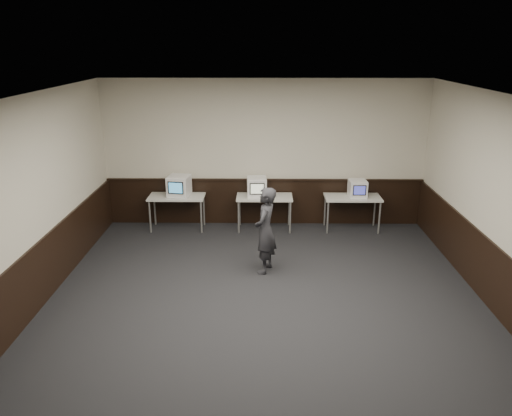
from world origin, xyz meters
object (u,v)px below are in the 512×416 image
at_px(emac_right, 358,189).
at_px(desk_left, 177,199).
at_px(desk_right, 353,200).
at_px(emac_left, 179,186).
at_px(emac_center, 257,187).
at_px(person, 265,230).
at_px(desk_center, 264,199).

bearing_deg(emac_right, desk_left, 177.92).
bearing_deg(desk_right, desk_left, 180.00).
distance_m(emac_left, emac_center, 1.67).
bearing_deg(desk_right, emac_center, 179.73).
bearing_deg(desk_left, desk_right, 0.00).
relative_size(desk_left, emac_center, 2.58).
relative_size(desk_left, emac_right, 2.94).
bearing_deg(person, desk_left, -121.50).
bearing_deg(emac_center, desk_center, -6.10).
relative_size(emac_left, emac_center, 1.14).
height_order(emac_left, emac_right, emac_left).
bearing_deg(emac_left, desk_left, -161.03).
relative_size(desk_right, emac_center, 2.58).
height_order(emac_left, person, person).
bearing_deg(desk_center, emac_right, -0.39).
relative_size(desk_left, desk_center, 1.00).
xyz_separation_m(desk_center, person, (0.01, -2.12, 0.10)).
height_order(desk_center, person, person).
bearing_deg(desk_left, emac_left, 10.51).
xyz_separation_m(desk_left, emac_center, (1.73, 0.01, 0.28)).
bearing_deg(emac_left, desk_right, 8.29).
bearing_deg(person, emac_right, 153.22).
bearing_deg(emac_right, emac_center, 177.50).
xyz_separation_m(desk_center, emac_right, (1.99, -0.01, 0.26)).
height_order(desk_left, emac_center, emac_center).
xyz_separation_m(desk_center, desk_right, (1.90, 0.00, 0.00)).
xyz_separation_m(desk_left, emac_right, (3.89, -0.01, 0.26)).
distance_m(emac_left, emac_right, 3.83).
bearing_deg(person, desk_center, -163.30).
relative_size(emac_center, emac_right, 1.14).
height_order(desk_right, emac_left, emac_left).
relative_size(desk_center, emac_left, 2.25).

